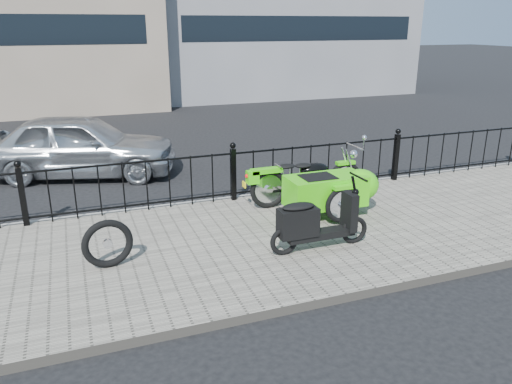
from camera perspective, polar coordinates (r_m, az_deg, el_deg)
name	(u,v)px	position (r m, az deg, el deg)	size (l,w,h in m)	color
ground	(259,231)	(8.10, 0.31, -4.53)	(120.00, 120.00, 0.00)	black
sidewalk	(270,240)	(7.65, 1.65, -5.50)	(30.00, 3.80, 0.12)	#676257
curb	(231,200)	(9.34, -2.84, -0.93)	(30.00, 0.10, 0.12)	gray
iron_fence	(233,175)	(9.05, -2.62, 1.94)	(14.11, 0.11, 1.08)	black
motorcycle_sidecar	(331,187)	(8.47, 8.54, 0.61)	(2.28, 1.48, 0.98)	black
scooter	(314,224)	(7.08, 6.63, -3.60)	(1.54, 0.45, 1.04)	black
spare_tire	(108,244)	(6.85, -16.59, -5.69)	(0.67, 0.67, 0.10)	black
sedan_car	(80,145)	(11.50, -19.44, 5.04)	(1.63, 4.05, 1.38)	silver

